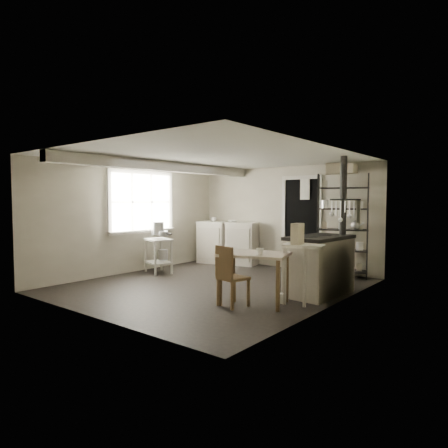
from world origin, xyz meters
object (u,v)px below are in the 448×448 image
Objects in this scene: stockpot at (158,228)px; chair at (233,273)px; prep_table at (158,254)px; stove at (319,268)px; work_table at (254,279)px; base_cabinets at (229,244)px; flour_sack at (316,266)px; shelf_rack at (342,230)px.

stockpot is 3.17m from chair.
stove reaches higher than prep_table.
prep_table is at bearing -170.68° from stove.
base_cabinets is at bearing 133.50° from work_table.
chair is at bearing -119.13° from work_table.
base_cabinets is (0.43, 1.91, -0.48)m from stockpot.
stockpot is at bearing -151.62° from flour_sack.
shelf_rack reaches higher than stockpot.
base_cabinets reaches higher than flour_sack.
prep_table is 3.13m from work_table.
stove is 1.21× the size of work_table.
chair is at bearing -64.63° from base_cabinets.
stockpot is 3.38m from flour_sack.
shelf_rack is at bearing -13.28° from base_cabinets.
flour_sack is at bearing 28.38° from stockpot.
shelf_rack is (2.86, 0.01, 0.49)m from base_cabinets.
stockpot is 3.81m from shelf_rack.
stockpot reaches higher than base_cabinets.
stove is 1.59m from chair.
work_table is 0.35m from chair.
base_cabinets is 2.90m from shelf_rack.
shelf_rack is 1.69× the size of stove.
stove is at bearing -41.06° from base_cabinets.
chair reaches higher than prep_table.
base_cabinets is 2.51m from flour_sack.
work_table is 2.16× the size of flour_sack.
stove is at bearing -62.54° from flour_sack.
prep_table is 0.81× the size of chair.
stockpot is 2.02m from base_cabinets.
flour_sack is at bearing -158.97° from shelf_rack.
chair is 2.75m from flour_sack.
stockpot is 0.28× the size of work_table.
flour_sack is (2.91, 1.57, -0.70)m from stockpot.
base_cabinets reaches higher than chair.
stockpot is at bearing -171.80° from shelf_rack.
shelf_rack reaches higher than flour_sack.
prep_table is 0.59× the size of stove.
work_table is at bearing -116.40° from shelf_rack.
base_cabinets is at bearing 158.04° from shelf_rack.
flour_sack is (2.48, -0.34, -0.22)m from base_cabinets.
shelf_rack is at bearing 85.78° from work_table.
prep_table is at bearing 169.89° from chair.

